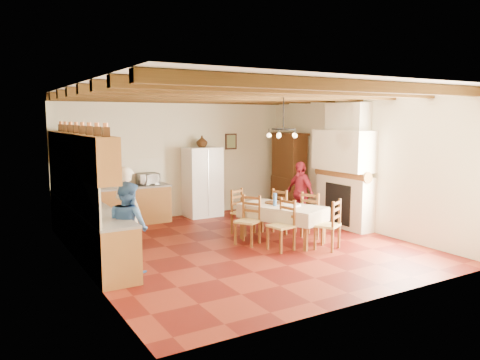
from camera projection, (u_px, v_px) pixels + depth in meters
name	position (u px, v px, depth m)	size (l,w,h in m)	color
floor	(243.00, 246.00, 9.11)	(6.00, 6.50, 0.02)	#52100B
ceiling	(244.00, 89.00, 8.71)	(6.00, 6.50, 0.02)	beige
wall_back	(176.00, 157.00, 11.69)	(6.00, 0.02, 3.00)	beige
wall_front	(371.00, 192.00, 6.13)	(6.00, 0.02, 3.00)	beige
wall_left	(81.00, 180.00, 7.39)	(0.02, 6.50, 3.00)	beige
wall_right	(359.00, 162.00, 10.43)	(0.02, 6.50, 3.00)	beige
ceiling_beams	(244.00, 94.00, 8.72)	(6.00, 6.30, 0.16)	#37250F
lower_cabinets_left	(88.00, 230.00, 8.58)	(0.60, 4.30, 0.86)	brown
lower_cabinets_back	(120.00, 207.00, 10.79)	(2.30, 0.60, 0.86)	brown
countertop_left	(87.00, 206.00, 8.52)	(0.62, 4.30, 0.04)	slate
countertop_back	(120.00, 188.00, 10.73)	(2.34, 0.62, 0.04)	slate
backsplash_left	(70.00, 190.00, 8.34)	(0.03, 4.30, 0.60)	#EBE7CA
backsplash_back	(116.00, 173.00, 10.93)	(2.30, 0.03, 0.60)	#EBE7CA
upper_cabinets	(78.00, 153.00, 8.33)	(0.35, 4.20, 0.70)	brown
fireplace	(343.00, 166.00, 10.46)	(0.56, 1.60, 2.80)	beige
wall_picture	(231.00, 141.00, 12.40)	(0.34, 0.03, 0.42)	#301D17
refrigerator	(202.00, 182.00, 11.79)	(0.87, 0.72, 1.74)	white
hutch	(289.00, 173.00, 12.28)	(0.48, 1.15, 2.08)	#37220C
dining_table	(282.00, 209.00, 9.36)	(1.41, 1.86, 0.73)	beige
chandelier	(283.00, 129.00, 9.15)	(0.47, 0.47, 0.03)	black
chair_left_near	(281.00, 225.00, 8.74)	(0.42, 0.40, 0.96)	brown
chair_left_far	(247.00, 220.00, 9.15)	(0.42, 0.40, 0.96)	brown
chair_right_near	(313.00, 214.00, 9.73)	(0.42, 0.40, 0.96)	brown
chair_right_far	(284.00, 210.00, 10.12)	(0.42, 0.40, 0.96)	brown
chair_end_near	(327.00, 224.00, 8.81)	(0.42, 0.40, 0.96)	brown
chair_end_far	(243.00, 212.00, 10.00)	(0.42, 0.40, 0.96)	brown
person_man	(127.00, 211.00, 8.43)	(0.59, 0.39, 1.61)	white
person_woman_blue	(128.00, 227.00, 7.48)	(0.72, 0.56, 1.47)	#3A67A9
person_woman_red	(300.00, 193.00, 10.95)	(0.86, 0.36, 1.47)	#B5253D
microwave	(148.00, 179.00, 11.05)	(0.49, 0.33, 0.27)	silver
fridge_vase	(202.00, 141.00, 11.66)	(0.28, 0.28, 0.29)	#37220C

